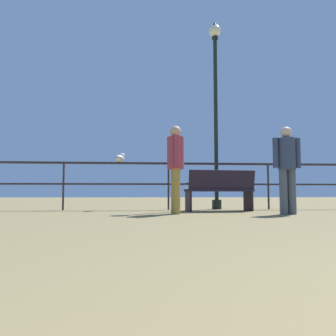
{
  "coord_description": "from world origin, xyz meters",
  "views": [
    {
      "loc": [
        -1.85,
        0.47,
        0.38
      ],
      "look_at": [
        -1.24,
        7.69,
        0.92
      ],
      "focal_mm": 35.82,
      "sensor_mm": 36.0,
      "label": 1
    }
  ],
  "objects_px": {
    "lamppost_center": "(216,97)",
    "person_at_railing": "(287,164)",
    "seagull_on_rail": "(120,158)",
    "person_by_bench": "(176,163)",
    "bench_near_left": "(220,189)"
  },
  "relations": [
    {
      "from": "lamppost_center",
      "to": "person_at_railing",
      "type": "relative_size",
      "value": 2.91
    },
    {
      "from": "lamppost_center",
      "to": "seagull_on_rail",
      "type": "bearing_deg",
      "value": -176.55
    },
    {
      "from": "person_by_bench",
      "to": "lamppost_center",
      "type": "bearing_deg",
      "value": 56.14
    },
    {
      "from": "lamppost_center",
      "to": "seagull_on_rail",
      "type": "distance_m",
      "value": 2.76
    },
    {
      "from": "person_by_bench",
      "to": "seagull_on_rail",
      "type": "xyz_separation_m",
      "value": [
        -1.11,
        1.61,
        0.26
      ]
    },
    {
      "from": "person_at_railing",
      "to": "seagull_on_rail",
      "type": "height_order",
      "value": "person_at_railing"
    },
    {
      "from": "lamppost_center",
      "to": "seagull_on_rail",
      "type": "xyz_separation_m",
      "value": [
        -2.29,
        -0.14,
        -1.54
      ]
    },
    {
      "from": "bench_near_left",
      "to": "person_at_railing",
      "type": "xyz_separation_m",
      "value": [
        0.98,
        -1.12,
        0.44
      ]
    },
    {
      "from": "person_at_railing",
      "to": "person_by_bench",
      "type": "bearing_deg",
      "value": 172.21
    },
    {
      "from": "bench_near_left",
      "to": "lamppost_center",
      "type": "height_order",
      "value": "lamppost_center"
    },
    {
      "from": "lamppost_center",
      "to": "person_by_bench",
      "type": "distance_m",
      "value": 2.76
    },
    {
      "from": "bench_near_left",
      "to": "person_at_railing",
      "type": "bearing_deg",
      "value": -48.86
    },
    {
      "from": "lamppost_center",
      "to": "person_by_bench",
      "type": "xyz_separation_m",
      "value": [
        -1.17,
        -1.75,
        -1.79
      ]
    },
    {
      "from": "person_at_railing",
      "to": "bench_near_left",
      "type": "bearing_deg",
      "value": 131.14
    },
    {
      "from": "bench_near_left",
      "to": "seagull_on_rail",
      "type": "xyz_separation_m",
      "value": [
        -2.15,
        0.77,
        0.71
      ]
    }
  ]
}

